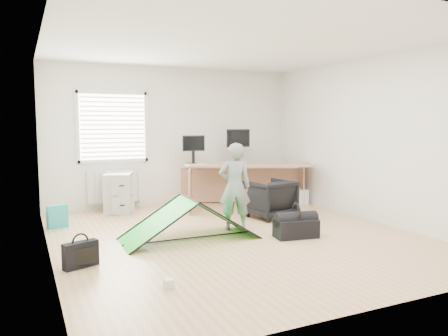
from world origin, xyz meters
name	(u,v)px	position (x,y,z in m)	size (l,w,h in m)	color
ground	(236,236)	(0.00, 0.00, 0.00)	(5.50, 5.50, 0.00)	tan
back_wall	(174,137)	(0.00, 2.75, 1.35)	(5.00, 0.02, 2.70)	silver
window	(113,127)	(-1.20, 2.71, 1.55)	(1.20, 0.06, 1.20)	silver
radiator	(115,186)	(-1.20, 2.67, 0.45)	(1.00, 0.12, 0.60)	silver
desk	(248,185)	(1.23, 1.90, 0.42)	(2.45, 0.78, 0.84)	#A8785E
filing_cabinet	(119,193)	(-1.18, 2.39, 0.36)	(0.46, 0.62, 0.72)	#A7AAAC
monitor_left	(193,154)	(0.21, 2.24, 1.04)	(0.42, 0.09, 0.41)	black
monitor_right	(238,150)	(1.16, 2.23, 1.08)	(0.51, 0.11, 0.49)	black
keyboard	(196,164)	(0.21, 2.11, 0.84)	(0.42, 0.14, 0.02)	beige
thermos	(234,156)	(1.09, 2.25, 0.97)	(0.08, 0.08, 0.27)	#CD738B
office_chair	(270,199)	(1.08, 0.85, 0.33)	(0.70, 0.72, 0.66)	black
person	(235,187)	(0.15, 0.34, 0.67)	(0.49, 0.32, 1.33)	slate
kite	(189,219)	(-0.67, 0.12, 0.29)	(1.88, 0.82, 0.58)	#13D126
storage_crate	(293,196)	(2.18, 1.77, 0.15)	(0.53, 0.37, 0.30)	silver
tote_bag	(57,216)	(-2.30, 1.61, 0.18)	(0.30, 0.13, 0.36)	teal
laptop_bag	(81,255)	(-2.21, -0.50, 0.15)	(0.40, 0.12, 0.30)	black
white_box	(169,284)	(-1.49, -1.51, 0.05)	(0.09, 0.09, 0.09)	silver
duffel_bag	(296,228)	(0.74, -0.44, 0.13)	(0.60, 0.31, 0.26)	black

